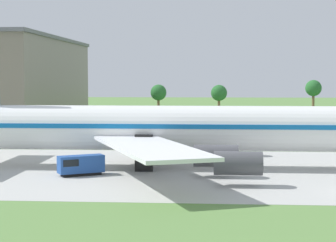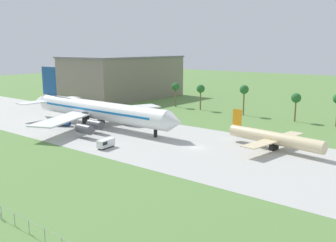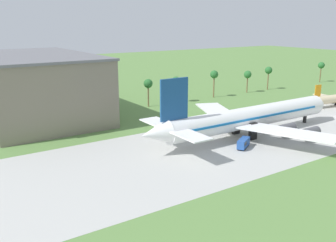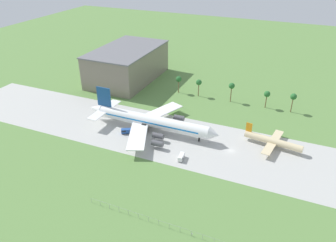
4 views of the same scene
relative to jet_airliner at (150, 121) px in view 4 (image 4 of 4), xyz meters
name	(u,v)px [view 4 (image 4 of 4)]	position (x,y,z in m)	size (l,w,h in m)	color
ground_plane	(231,151)	(43.18, -2.19, -5.59)	(600.00, 600.00, 0.00)	#5B8442
taxiway_strip	(231,151)	(43.18, -2.19, -5.58)	(320.00, 44.00, 0.02)	#B2B2AD
jet_airliner	(150,121)	(0.00, 0.00, 0.00)	(73.53, 54.71, 19.56)	white
regional_aircraft	(273,141)	(60.48, 8.98, -2.46)	(27.56, 24.95, 9.51)	beige
baggage_tug	(127,131)	(-9.69, -7.68, -4.17)	(6.14, 4.66, 2.64)	black
fuel_truck	(181,157)	(24.25, -17.98, -4.28)	(2.69, 5.61, 2.43)	black
perimeter_fence	(191,232)	(43.18, -57.19, -4.14)	(80.10, 0.10, 2.10)	gray
no_stopping_sign	(192,234)	(43.54, -57.50, -4.54)	(0.44, 0.08, 1.68)	gray
terminal_building	(127,64)	(-46.32, 58.87, 5.57)	(36.72, 61.20, 22.28)	slate
palm_tree_row	(254,91)	(43.12, 50.89, 3.64)	(116.36, 3.60, 12.19)	brown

